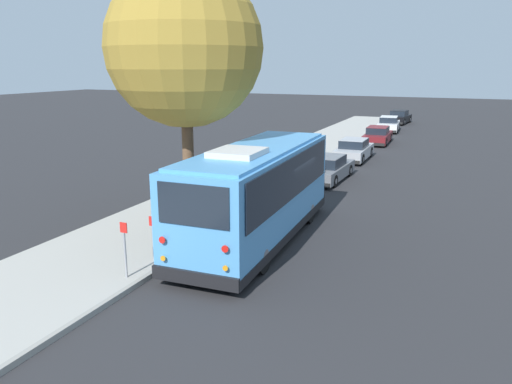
% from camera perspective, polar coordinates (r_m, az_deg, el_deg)
% --- Properties ---
extents(ground_plane, '(160.00, 160.00, 0.00)m').
position_cam_1_polar(ground_plane, '(17.80, 2.12, -4.27)').
color(ground_plane, '#28282B').
extents(sidewalk_slab, '(80.00, 4.45, 0.15)m').
position_cam_1_polar(sidewalk_slab, '(19.46, -8.61, -2.56)').
color(sidewalk_slab, '#A3A099').
rests_on(sidewalk_slab, ground).
extents(curb_strip, '(80.00, 0.14, 0.15)m').
position_cam_1_polar(curb_strip, '(18.39, -2.52, -3.41)').
color(curb_strip, gray).
rests_on(curb_strip, ground).
extents(shuttle_bus, '(8.86, 2.99, 3.30)m').
position_cam_1_polar(shuttle_bus, '(16.15, 0.09, 0.30)').
color(shuttle_bus, '#4C93D1').
rests_on(shuttle_bus, ground).
extents(parked_sedan_gray, '(4.53, 1.86, 1.26)m').
position_cam_1_polar(parked_sedan_gray, '(25.46, 8.14, 2.64)').
color(parked_sedan_gray, slate).
rests_on(parked_sedan_gray, ground).
extents(parked_sedan_silver, '(4.41, 1.78, 1.30)m').
position_cam_1_polar(parked_sedan_silver, '(31.25, 11.12, 4.72)').
color(parked_sedan_silver, '#A8AAAF').
rests_on(parked_sedan_silver, ground).
extents(parked_sedan_maroon, '(4.54, 1.85, 1.26)m').
position_cam_1_polar(parked_sedan_maroon, '(38.31, 13.73, 6.28)').
color(parked_sedan_maroon, maroon).
rests_on(parked_sedan_maroon, ground).
extents(parked_sedan_white, '(4.50, 2.01, 1.32)m').
position_cam_1_polar(parked_sedan_white, '(45.62, 14.92, 7.47)').
color(parked_sedan_white, silver).
rests_on(parked_sedan_white, ground).
extents(parked_sedan_black, '(4.32, 1.96, 1.31)m').
position_cam_1_polar(parked_sedan_black, '(52.09, 16.05, 8.19)').
color(parked_sedan_black, black).
rests_on(parked_sedan_black, ground).
extents(street_tree, '(5.33, 5.33, 9.55)m').
position_cam_1_polar(street_tree, '(17.65, -7.96, 17.18)').
color(street_tree, brown).
rests_on(street_tree, sidewalk_slab).
extents(sign_post_near, '(0.06, 0.22, 1.54)m').
position_cam_1_polar(sign_post_near, '(13.70, -14.74, -6.35)').
color(sign_post_near, gray).
rests_on(sign_post_near, sidewalk_slab).
extents(sign_post_far, '(0.06, 0.22, 1.34)m').
position_cam_1_polar(sign_post_far, '(14.69, -11.67, -5.18)').
color(sign_post_far, gray).
rests_on(sign_post_far, sidewalk_slab).
extents(fire_hydrant, '(0.22, 0.22, 0.81)m').
position_cam_1_polar(fire_hydrant, '(23.70, 2.54, 1.84)').
color(fire_hydrant, gold).
rests_on(fire_hydrant, sidewalk_slab).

